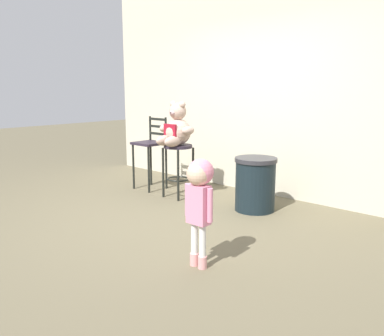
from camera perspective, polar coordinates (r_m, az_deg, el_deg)
ground_plane at (r=4.85m, az=-3.75°, el=-7.19°), size 24.00×24.00×0.00m
building_wall at (r=6.14m, az=10.07°, el=13.87°), size 6.06×0.30×3.67m
bar_stool_with_teddy at (r=5.74m, az=-1.91°, el=1.11°), size 0.39×0.39×0.73m
teddy_bear at (r=5.66m, az=-2.14°, el=5.34°), size 0.55×0.50×0.59m
child_walking at (r=3.47m, az=1.00°, el=-2.95°), size 0.30×0.24×0.94m
trash_bin at (r=5.22m, az=8.61°, el=-2.16°), size 0.52×0.52×0.66m
bar_chair_empty at (r=6.24m, az=-5.63°, el=2.86°), size 0.41×0.41×1.07m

